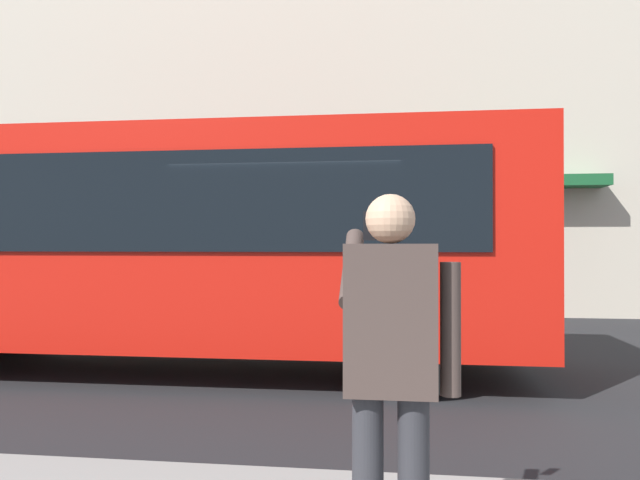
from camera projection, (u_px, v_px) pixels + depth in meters
ground_plane at (300, 374)px, 7.46m from camera, size 60.00×60.00×0.00m
building_facade_far at (346, 63)px, 14.25m from camera, size 28.00×1.55×12.00m
red_bus at (176, 240)px, 7.75m from camera, size 9.05×2.54×3.08m
pedestrian_photographer at (391, 354)px, 2.62m from camera, size 0.53×0.52×1.70m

